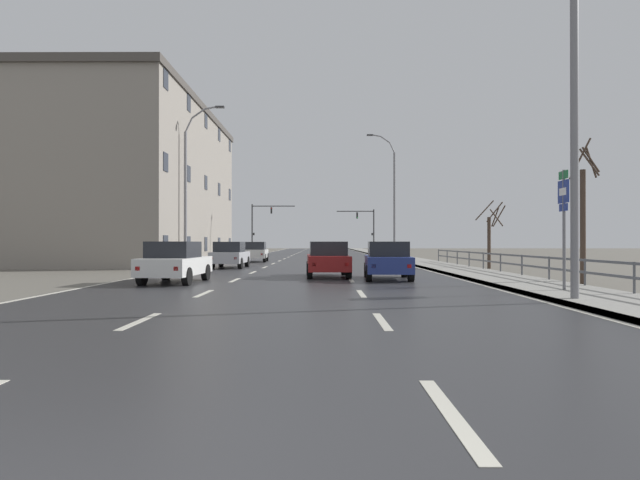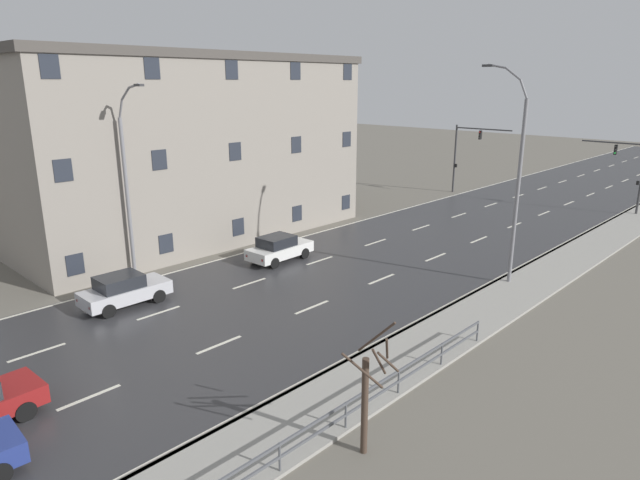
{
  "view_description": "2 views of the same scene",
  "coord_description": "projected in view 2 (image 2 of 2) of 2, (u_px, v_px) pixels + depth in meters",
  "views": [
    {
      "loc": [
        1.2,
        -2.64,
        1.55
      ],
      "look_at": [
        0.88,
        55.87,
        1.79
      ],
      "focal_mm": 29.32,
      "sensor_mm": 36.0,
      "label": 1
    },
    {
      "loc": [
        19.48,
        17.05,
        10.36
      ],
      "look_at": [
        0.0,
        37.4,
        2.27
      ],
      "focal_mm": 31.04,
      "sensor_mm": 36.0,
      "label": 2
    }
  ],
  "objects": [
    {
      "name": "traffic_signal_right",
      "position": [
        631.0,
        166.0,
        44.09
      ],
      "size": [
        4.96,
        0.36,
        5.87
      ],
      "color": "#38383A",
      "rests_on": "ground"
    },
    {
      "name": "traffic_signal_left",
      "position": [
        465.0,
        149.0,
        52.08
      ],
      "size": [
        5.59,
        0.36,
        6.44
      ],
      "color": "#38383A",
      "rests_on": "ground"
    },
    {
      "name": "car_far_left",
      "position": [
        279.0,
        248.0,
        32.95
      ],
      "size": [
        1.96,
        4.16,
        1.57
      ],
      "rotation": [
        0.0,
        0.0,
        0.04
      ],
      "color": "silver",
      "rests_on": "ground"
    },
    {
      "name": "ground_plane",
      "position": [
        428.0,
        242.0,
        37.31
      ],
      "size": [
        160.0,
        160.0,
        0.12
      ],
      "color": "#666056"
    },
    {
      "name": "street_lamp_left_bank",
      "position": [
        128.0,
        188.0,
        28.81
      ],
      "size": [
        2.59,
        0.24,
        10.3
      ],
      "color": "slate",
      "rests_on": "ground"
    },
    {
      "name": "road_asphalt_strip",
      "position": [
        509.0,
        212.0,
        45.63
      ],
      "size": [
        14.0,
        120.0,
        0.03
      ],
      "color": "#303033",
      "rests_on": "ground"
    },
    {
      "name": "sidewalk_right",
      "position": [
        619.0,
        229.0,
        40.01
      ],
      "size": [
        3.0,
        120.0,
        0.12
      ],
      "color": "gray",
      "rests_on": "ground"
    },
    {
      "name": "street_lamp_midground",
      "position": [
        516.0,
        181.0,
        28.07
      ],
      "size": [
        2.57,
        0.24,
        11.24
      ],
      "color": "slate",
      "rests_on": "ground"
    },
    {
      "name": "bare_tree_mid",
      "position": [
        368.0,
        395.0,
        15.51
      ],
      "size": [
        1.48,
        1.68,
        4.05
      ],
      "color": "#423328",
      "rests_on": "ground"
    },
    {
      "name": "brick_building",
      "position": [
        180.0,
        146.0,
        38.14
      ],
      "size": [
        12.43,
        23.79,
        12.13
      ],
      "color": "gray",
      "rests_on": "ground"
    },
    {
      "name": "car_mid_centre",
      "position": [
        124.0,
        290.0,
        26.33
      ],
      "size": [
        1.87,
        4.12,
        1.57
      ],
      "rotation": [
        0.0,
        0.0,
        -0.01
      ],
      "color": "#B7B7BC",
      "rests_on": "ground"
    }
  ]
}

